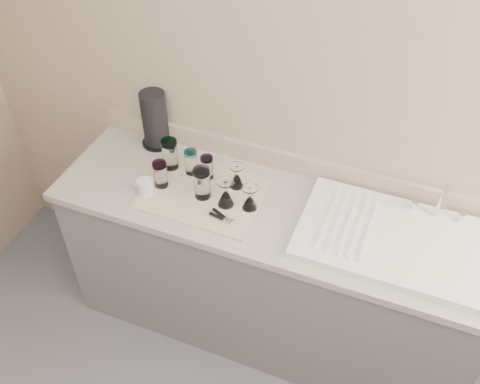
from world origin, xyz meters
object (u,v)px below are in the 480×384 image
at_px(tumbler_teal, 170,154).
at_px(goblet_front_left, 226,196).
at_px(tumbler_purple, 207,167).
at_px(can_opener, 223,217).
at_px(tumbler_cyan, 191,162).
at_px(tumbler_magenta, 160,174).
at_px(goblet_front_right, 250,201).
at_px(white_mug, 145,187).
at_px(tumbler_lavender, 202,183).
at_px(goblet_back_left, 237,179).
at_px(paper_towel_roll, 155,120).
at_px(sink_unit, 396,239).

distance_m(tumbler_teal, goblet_front_left, 0.38).
distance_m(tumbler_purple, can_opener, 0.30).
xyz_separation_m(tumbler_cyan, tumbler_magenta, (-0.09, -0.13, 0.00)).
xyz_separation_m(tumbler_magenta, goblet_front_right, (0.44, 0.01, -0.03)).
relative_size(tumbler_teal, tumbler_purple, 1.29).
bearing_deg(white_mug, goblet_front_right, 9.67).
xyz_separation_m(tumbler_lavender, can_opener, (0.14, -0.10, -0.07)).
bearing_deg(tumbler_purple, tumbler_teal, 178.54).
xyz_separation_m(tumbler_purple, goblet_back_left, (0.15, -0.01, -0.02)).
height_order(tumbler_lavender, goblet_back_left, tumbler_lavender).
height_order(goblet_front_left, paper_towel_roll, paper_towel_roll).
relative_size(tumbler_cyan, can_opener, 0.99).
bearing_deg(tumbler_magenta, paper_towel_roll, 121.60).
bearing_deg(white_mug, paper_towel_roll, 109.97).
height_order(tumbler_teal, goblet_front_right, tumbler_teal).
bearing_deg(tumbler_lavender, can_opener, -35.51).
distance_m(goblet_front_left, can_opener, 0.10).
bearing_deg(white_mug, tumbler_cyan, 55.90).
xyz_separation_m(sink_unit, tumbler_magenta, (-1.09, -0.05, 0.06)).
height_order(sink_unit, goblet_front_right, sink_unit).
distance_m(tumbler_magenta, goblet_front_left, 0.33).
height_order(tumbler_cyan, tumbler_purple, tumbler_cyan).
bearing_deg(tumbler_teal, goblet_front_left, -22.11).
distance_m(tumbler_cyan, tumbler_magenta, 0.16).
relative_size(goblet_front_right, white_mug, 1.11).
distance_m(sink_unit, paper_towel_roll, 1.30).
height_order(tumbler_cyan, goblet_back_left, tumbler_cyan).
height_order(goblet_back_left, white_mug, goblet_back_left).
bearing_deg(tumbler_cyan, can_opener, -41.70).
relative_size(tumbler_purple, paper_towel_roll, 0.41).
height_order(tumbler_teal, tumbler_magenta, tumbler_teal).
relative_size(goblet_back_left, can_opener, 0.96).
bearing_deg(paper_towel_roll, goblet_front_left, -29.96).
bearing_deg(goblet_back_left, tumbler_purple, 177.63).
bearing_deg(goblet_back_left, tumbler_teal, 178.14).
xyz_separation_m(can_opener, paper_towel_roll, (-0.53, 0.39, 0.13)).
bearing_deg(white_mug, tumbler_magenta, 56.57).
bearing_deg(goblet_front_right, sink_unit, 3.56).
height_order(tumbler_cyan, goblet_front_right, tumbler_cyan).
relative_size(can_opener, white_mug, 1.17).
bearing_deg(goblet_back_left, white_mug, -152.65).
bearing_deg(goblet_back_left, can_opener, -84.23).
bearing_deg(tumbler_purple, sink_unit, -4.93).
xyz_separation_m(sink_unit, can_opener, (-0.74, -0.15, -0.00)).
relative_size(tumbler_magenta, tumbler_lavender, 0.85).
distance_m(goblet_back_left, can_opener, 0.23).
height_order(tumbler_purple, goblet_front_left, goblet_front_left).
height_order(tumbler_teal, can_opener, tumbler_teal).
relative_size(tumbler_magenta, goblet_front_right, 1.10).
relative_size(tumbler_lavender, goblet_front_right, 1.29).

